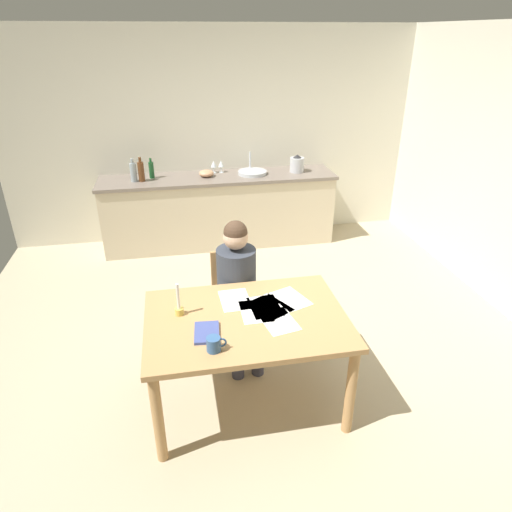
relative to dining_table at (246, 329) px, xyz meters
The scene contains 23 objects.
ground_plane 0.92m from the dining_table, 78.12° to the left, with size 5.20×5.20×0.04m, color tan.
wall_back 3.30m from the dining_table, 87.65° to the left, with size 5.20×0.12×2.60m, color beige.
kitchen_counter 2.88m from the dining_table, 87.36° to the left, with size 2.92×0.64×0.90m.
dining_table is the anchor object (origin of this frame).
chair_at_table 0.74m from the dining_table, 88.19° to the left, with size 0.42×0.42×0.85m.
person_seated 0.58m from the dining_table, 86.96° to the left, with size 0.34×0.60×1.19m.
coffee_mug 0.43m from the dining_table, 128.88° to the right, with size 0.13×0.09×0.09m.
candlestick 0.49m from the dining_table, 164.79° to the left, with size 0.06×0.06×0.24m.
book_magazine 0.33m from the dining_table, 154.28° to the right, with size 0.16×0.23×0.02m, color #3E4B8A.
paper_letter 0.21m from the dining_table, 35.00° to the left, with size 0.21×0.30×0.00m, color white.
paper_bill 0.26m from the dining_table, 100.38° to the left, with size 0.21×0.30×0.00m, color white.
paper_envelope 0.24m from the dining_table, 28.47° to the left, with size 0.21×0.30×0.00m, color white.
paper_receipt 0.41m from the dining_table, 26.27° to the left, with size 0.21×0.30×0.00m, color white.
paper_notice 0.24m from the dining_table, 22.06° to the right, with size 0.21×0.30×0.00m, color white.
paper_flyer 0.14m from the dining_table, 38.06° to the left, with size 0.21×0.30×0.00m, color white.
sink_unit 2.94m from the dining_table, 78.90° to the left, with size 0.36×0.36×0.24m.
bottle_oil 2.98m from the dining_table, 107.22° to the left, with size 0.08×0.08×0.27m.
bottle_vinegar 2.95m from the dining_table, 105.54° to the left, with size 0.07×0.07×0.29m.
bottle_wine_red 3.02m from the dining_table, 102.87° to the left, with size 0.06×0.06×0.25m.
mixing_bowl 2.88m from the dining_table, 90.23° to the left, with size 0.18×0.18×0.08m, color tan.
stovetop_kettle 3.11m from the dining_table, 68.35° to the left, with size 0.18×0.18×0.22m.
wine_glass_near_sink 3.05m from the dining_table, 86.40° to the left, with size 0.07×0.07×0.15m.
wine_glass_by_kettle 3.04m from the dining_table, 88.20° to the left, with size 0.07×0.07×0.15m.
Camera 1 is at (-0.54, -3.16, 2.50)m, focal length 31.46 mm.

